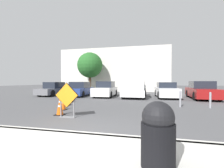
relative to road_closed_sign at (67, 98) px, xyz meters
name	(u,v)px	position (x,y,z in m)	size (l,w,h in m)	color
ground_plane	(126,98)	(1.51, 8.03, -0.81)	(96.00, 96.00, 0.00)	#4C4C4F
sidewalk_strip	(51,159)	(1.51, -3.27, -0.74)	(25.16, 2.59, 0.14)	beige
curb_lip	(80,135)	(1.51, -1.97, -0.74)	(25.16, 0.20, 0.14)	beige
road_closed_sign	(67,98)	(0.00, 0.00, 0.00)	(1.07, 0.20, 1.48)	black
traffic_cone_nearest	(60,106)	(-0.56, 0.38, -0.41)	(0.41, 0.41, 0.83)	black
traffic_cone_second	(63,103)	(-1.10, 1.55, -0.43)	(0.38, 0.38, 0.78)	black
traffic_cone_third	(66,101)	(-1.73, 2.90, -0.52)	(0.53, 0.53, 0.61)	black
traffic_cone_fourth	(69,97)	(-2.15, 4.10, -0.42)	(0.41, 0.41, 0.80)	black
traffic_cone_fifth	(71,95)	(-2.66, 5.32, -0.41)	(0.49, 0.49, 0.82)	black
parked_car_nearest	(54,89)	(-6.55, 8.90, -0.14)	(1.96, 4.18, 1.46)	slate
parked_car_second	(80,89)	(-3.63, 9.17, -0.13)	(2.12, 4.69, 1.49)	navy
parked_car_third	(106,90)	(-0.70, 8.99, -0.11)	(1.83, 4.30, 1.55)	white
pickup_truck	(134,90)	(2.22, 8.76, -0.08)	(2.19, 5.15, 1.61)	silver
parked_car_fourth	(166,90)	(5.15, 9.13, -0.13)	(1.87, 4.24, 1.46)	silver
parked_car_fifth	(202,91)	(8.08, 8.83, -0.09)	(2.20, 4.79, 1.56)	maroon
trash_bin	(158,134)	(3.42, -3.22, -0.14)	(0.54, 0.54, 1.06)	black
bollard_nearest	(180,98)	(5.26, 3.81, -0.29)	(0.12, 0.12, 0.98)	gray
bollard_second	(210,100)	(6.86, 3.81, -0.33)	(0.12, 0.12, 0.92)	gray
building_facade_backdrop	(115,71)	(-1.81, 19.26, 2.58)	(17.32, 5.00, 6.79)	beige
street_tree_behind_lot	(90,65)	(-4.64, 14.87, 3.09)	(3.66, 3.66, 5.75)	#513823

